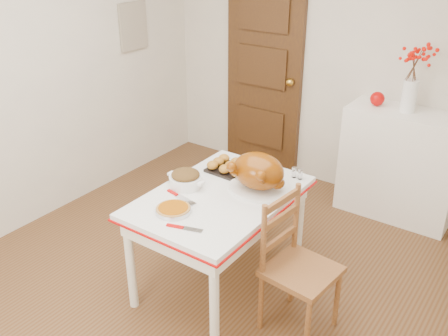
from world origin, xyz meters
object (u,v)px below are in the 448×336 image
Objects in this scene: kitchen_table at (220,240)px; turkey_platter at (258,173)px; chair_oak at (302,268)px; pumpkin_pie at (173,209)px; sideboard at (400,165)px.

turkey_platter is at bearing 46.91° from kitchen_table.
chair_oak is (0.67, -0.06, 0.09)m from kitchen_table.
chair_oak is 4.10× the size of pumpkin_pie.
turkey_platter is 1.90× the size of pumpkin_pie.
sideboard reaches higher than chair_oak.
pumpkin_pie is at bearing 116.39° from chair_oak.
sideboard is at bearing 62.02° from turkey_platter.
sideboard is 0.79× the size of kitchen_table.
chair_oak is at bearing -5.43° from kitchen_table.
sideboard is 1.79m from chair_oak.
chair_oak is 0.70m from turkey_platter.
sideboard reaches higher than pumpkin_pie.
sideboard is 2.28× the size of turkey_platter.
turkey_platter reaches higher than kitchen_table.
kitchen_table is 2.90× the size of turkey_platter.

